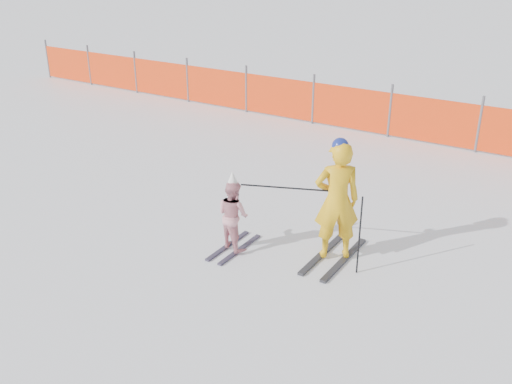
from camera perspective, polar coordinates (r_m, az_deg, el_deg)
ground at (r=8.09m, az=-1.92°, el=-7.71°), size 120.00×120.00×0.00m
adult at (r=8.02m, az=8.09°, el=-0.85°), size 0.76×1.40×1.83m
child at (r=8.33m, az=-2.30°, el=-2.24°), size 0.61×1.05×1.25m
ski_poles at (r=7.91m, az=6.40°, el=-1.84°), size 1.73×0.49×1.16m
safety_fence at (r=15.54m, az=-1.54°, el=10.09°), size 15.81×0.06×1.25m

